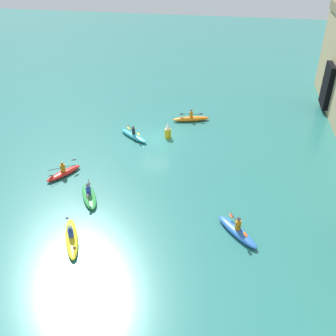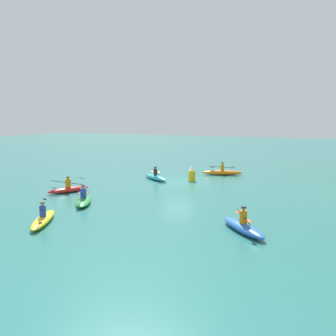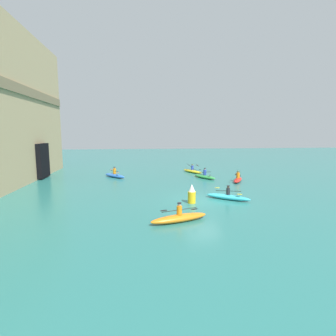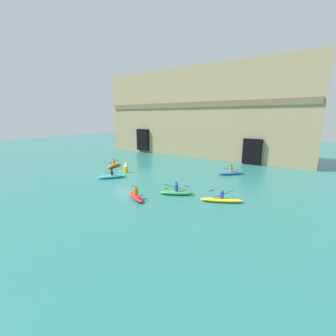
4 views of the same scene
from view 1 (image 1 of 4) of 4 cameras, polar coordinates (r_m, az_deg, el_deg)
name	(u,v)px [view 1 (image 1 of 4)]	position (r m, az deg, el deg)	size (l,w,h in m)	color
ground_plane	(155,139)	(32.50, -1.98, 4.39)	(120.00, 120.00, 0.00)	#28706B
kayak_orange	(191,119)	(35.86, 3.54, 7.53)	(1.77, 3.52, 1.12)	orange
kayak_cyan	(134,136)	(32.76, -5.25, 4.95)	(2.54, 3.10, 1.08)	#33B2C6
kayak_red	(64,173)	(28.43, -15.63, -0.68)	(2.85, 2.01, 1.13)	red
kayak_green	(89,195)	(25.63, -11.94, -4.11)	(3.10, 2.26, 1.13)	green
kayak_yellow	(72,238)	(22.57, -14.49, -10.28)	(3.47, 2.19, 1.11)	yellow
kayak_blue	(237,231)	(22.64, 10.52, -9.41)	(2.96, 2.78, 1.18)	blue
marker_buoy	(168,131)	(32.50, -0.02, 5.67)	(0.56, 0.56, 1.38)	yellow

